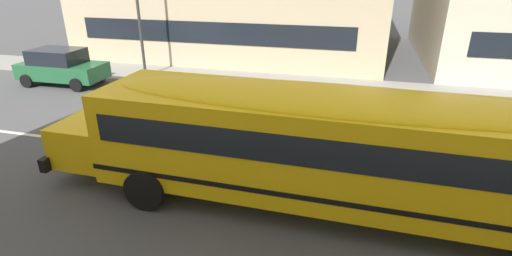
% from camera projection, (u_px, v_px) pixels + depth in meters
% --- Properties ---
extents(ground_plane, '(400.00, 400.00, 0.00)m').
position_uv_depth(ground_plane, '(303.00, 169.00, 10.41)').
color(ground_plane, '#4C4C4F').
extents(sidewalk_far, '(120.00, 3.00, 0.01)m').
position_uv_depth(sidewalk_far, '(329.00, 86.00, 17.68)').
color(sidewalk_far, gray).
rests_on(sidewalk_far, ground_plane).
extents(lane_centreline, '(110.00, 0.16, 0.01)m').
position_uv_depth(lane_centreline, '(303.00, 169.00, 10.41)').
color(lane_centreline, silver).
rests_on(lane_centreline, ground_plane).
extents(school_bus, '(12.30, 3.03, 2.74)m').
position_uv_depth(school_bus, '(323.00, 141.00, 8.23)').
color(school_bus, yellow).
rests_on(school_bus, ground_plane).
extents(parked_car_green_mid_block, '(3.93, 1.93, 1.64)m').
position_uv_depth(parked_car_green_mid_block, '(61.00, 66.00, 17.59)').
color(parked_car_green_mid_block, '#236038').
rests_on(parked_car_green_mid_block, ground_plane).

